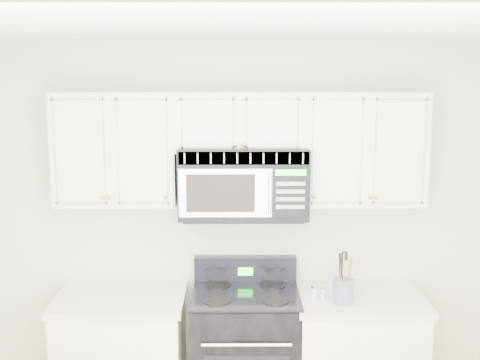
{
  "coord_description": "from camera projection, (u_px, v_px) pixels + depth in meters",
  "views": [
    {
      "loc": [
        -0.02,
        -2.8,
        2.49
      ],
      "look_at": [
        0.0,
        1.3,
        1.73
      ],
      "focal_mm": 50.0,
      "sensor_mm": 36.0,
      "label": 1
    }
  ],
  "objects": [
    {
      "name": "utensil_crock",
      "position": [
        343.0,
        289.0,
        4.31
      ],
      "size": [
        0.13,
        0.13,
        0.35
      ],
      "color": "slate",
      "rests_on": "base_cabinet_right"
    },
    {
      "name": "shaker_pepper",
      "position": [
        323.0,
        293.0,
        4.37
      ],
      "size": [
        0.04,
        0.04,
        0.09
      ],
      "color": "silver",
      "rests_on": "base_cabinet_right"
    },
    {
      "name": "microwave",
      "position": [
        243.0,
        181.0,
        4.41
      ],
      "size": [
        0.84,
        0.47,
        0.47
      ],
      "color": "black",
      "rests_on": "ground"
    },
    {
      "name": "range",
      "position": [
        246.0,
        356.0,
        4.54
      ],
      "size": [
        0.72,
        0.65,
        1.11
      ],
      "color": "black",
      "rests_on": "ground"
    },
    {
      "name": "room",
      "position": [
        242.0,
        329.0,
        2.97
      ],
      "size": [
        3.51,
        3.51,
        2.61
      ],
      "color": "olive",
      "rests_on": "ground"
    },
    {
      "name": "upper_cabinets",
      "position": [
        240.0,
        142.0,
        4.41
      ],
      "size": [
        2.44,
        0.37,
        0.75
      ],
      "color": "silver",
      "rests_on": "ground"
    },
    {
      "name": "shaker_salt",
      "position": [
        314.0,
        293.0,
        4.36
      ],
      "size": [
        0.04,
        0.04,
        0.11
      ],
      "color": "silver",
      "rests_on": "base_cabinet_right"
    }
  ]
}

